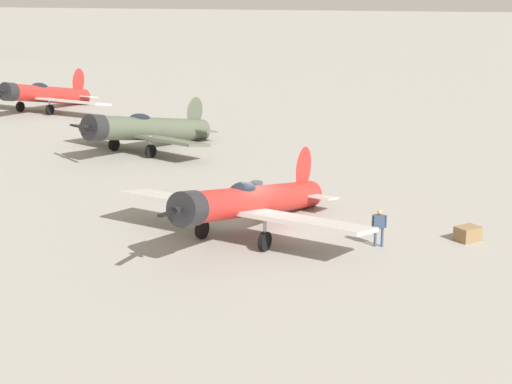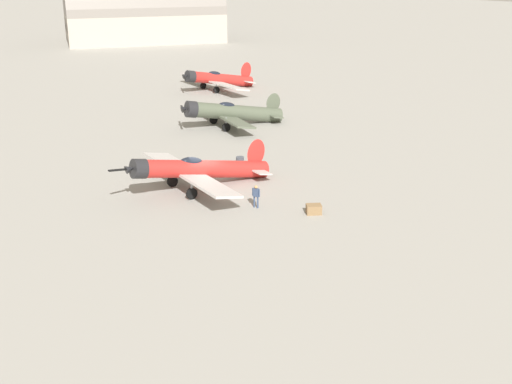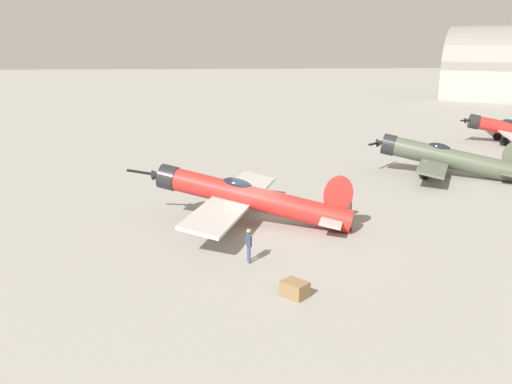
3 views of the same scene
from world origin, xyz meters
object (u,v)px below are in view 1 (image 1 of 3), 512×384
airplane_mid_apron (146,129)px  equipment_crate (468,234)px  airplane_far_line (44,95)px  fuel_drum (256,190)px  airplane_foreground (249,202)px  ground_crew_mechanic (379,224)px

airplane_mid_apron → equipment_crate: bearing=80.0°
airplane_mid_apron → airplane_far_line: bearing=-107.5°
airplane_mid_apron → equipment_crate: airplane_mid_apron is taller
airplane_far_line → fuel_drum: airplane_far_line is taller
airplane_foreground → equipment_crate: 9.19m
airplane_foreground → airplane_mid_apron: airplane_foreground is taller
equipment_crate → airplane_foreground: bearing=7.6°
ground_crew_mechanic → fuel_drum: size_ratio=1.76×
ground_crew_mechanic → fuel_drum: 8.69m
airplane_mid_apron → ground_crew_mechanic: size_ratio=6.82×
fuel_drum → airplane_foreground: bearing=98.6°
fuel_drum → equipment_crate: bearing=155.6°
airplane_far_line → equipment_crate: bearing=67.0°
airplane_foreground → airplane_far_line: airplane_far_line is taller
equipment_crate → fuel_drum: size_ratio=1.36×
ground_crew_mechanic → equipment_crate: bearing=-72.0°
airplane_mid_apron → ground_crew_mechanic: 21.77m
airplane_mid_apron → equipment_crate: size_ratio=8.82×
airplane_mid_apron → fuel_drum: 13.13m
ground_crew_mechanic → fuel_drum: ground_crew_mechanic is taller
equipment_crate → airplane_mid_apron: bearing=-36.7°
fuel_drum → airplane_mid_apron: bearing=-46.8°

